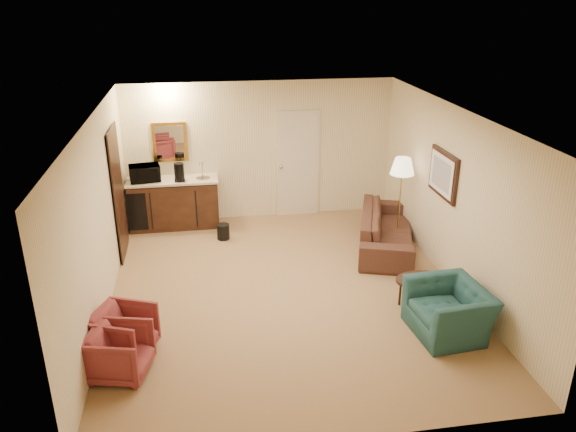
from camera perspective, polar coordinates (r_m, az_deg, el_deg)
name	(u,v)px	position (r m, az deg, el deg)	size (l,w,h in m)	color
ground	(285,291)	(8.34, -0.28, -7.60)	(6.00, 6.00, 0.00)	#99774E
room_walls	(271,164)	(8.34, -1.78, 5.28)	(5.02, 6.01, 2.61)	beige
wetbar_cabinet	(174,203)	(10.55, -11.48, 1.30)	(1.64, 0.58, 0.92)	#3C2013
sofa	(387,223)	(9.68, 10.04, -0.72)	(2.20, 0.64, 0.86)	black
teal_armchair	(450,303)	(7.49, 16.10, -8.47)	(0.99, 0.65, 0.87)	#1C4746
rose_chair_near	(124,331)	(7.13, -16.37, -11.12)	(0.65, 0.61, 0.67)	brown
rose_chair_far	(120,350)	(6.82, -16.71, -12.94)	(0.63, 0.59, 0.65)	brown
coffee_table	(421,292)	(8.09, 13.31, -7.53)	(0.74, 0.50, 0.42)	black
floor_lamp	(400,201)	(9.77, 11.28, 1.53)	(0.41, 0.41, 1.53)	#B4963C
waste_bin	(223,232)	(9.99, -6.59, -1.59)	(0.22, 0.22, 0.28)	black
microwave	(144,171)	(10.36, -14.38, 4.40)	(0.53, 0.29, 0.36)	black
coffee_maker	(179,172)	(10.23, -10.99, 4.39)	(0.18, 0.18, 0.33)	black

